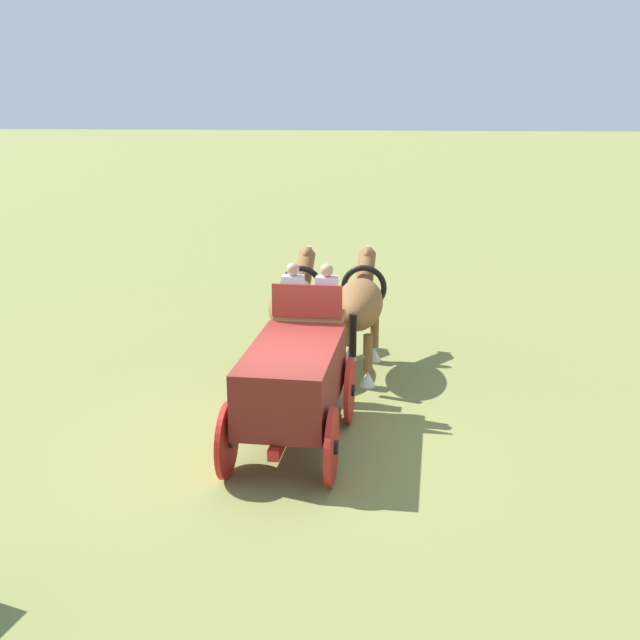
% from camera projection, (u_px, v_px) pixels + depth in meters
% --- Properties ---
extents(ground_plane, '(220.00, 220.00, 0.00)m').
position_uv_depth(ground_plane, '(293.00, 447.00, 12.50)').
color(ground_plane, olive).
extents(show_wagon, '(5.72, 1.82, 2.58)m').
position_uv_depth(show_wagon, '(295.00, 375.00, 12.37)').
color(show_wagon, maroon).
rests_on(show_wagon, ground).
extents(draft_horse_near, '(3.25, 1.01, 2.16)m').
position_uv_depth(draft_horse_near, '(294.00, 304.00, 15.81)').
color(draft_horse_near, brown).
rests_on(draft_horse_near, ground).
extents(draft_horse_off, '(3.18, 1.05, 2.21)m').
position_uv_depth(draft_horse_off, '(360.00, 305.00, 15.61)').
color(draft_horse_off, brown).
rests_on(draft_horse_off, ground).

